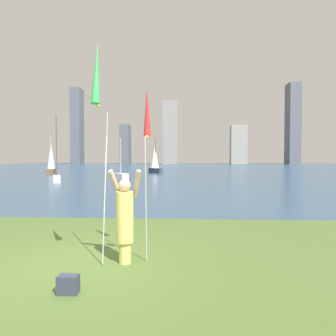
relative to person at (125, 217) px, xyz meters
The scene contains 14 objects.
ground 50.88m from the person, 90.97° to the left, with size 120.00×138.00×0.12m.
person is the anchor object (origin of this frame).
kite_flag_left 2.64m from the person, 132.19° to the right, with size 0.16×0.95×4.15m.
kite_flag_right 2.06m from the person, 34.06° to the left, with size 0.16×0.45×3.51m.
bag 1.71m from the person, 113.03° to the right, with size 0.31×0.19×0.28m.
sailboat_0 22.31m from the person, 116.36° to the left, with size 1.53×2.55×5.76m.
sailboat_2 36.31m from the person, 94.80° to the left, with size 2.09×2.15×4.78m.
sailboat_4 36.94m from the person, 116.16° to the left, with size 1.36×2.15×5.01m.
sailboat_8 23.61m from the person, 102.19° to the left, with size 1.75×1.89×3.98m.
skyline_tower_0 109.01m from the person, 110.12° to the left, with size 3.45×5.10×26.56m.
skyline_tower_1 105.56m from the person, 101.12° to the left, with size 3.23×5.29×13.89m.
skyline_tower_2 98.28m from the person, 92.30° to the left, with size 4.82×5.48×20.82m.
skyline_tower_3 102.57m from the person, 79.20° to the left, with size 5.42×3.97×13.13m.
skyline_tower_4 108.26m from the person, 69.68° to the left, with size 3.75×5.85×27.05m.
Camera 1 is at (2.05, -5.86, 2.07)m, focal length 33.00 mm.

